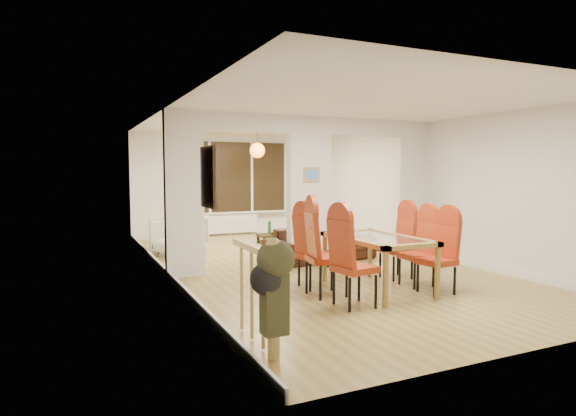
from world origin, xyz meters
TOP-DOWN VIEW (x-y plane):
  - floor at (0.00, 0.00)m, footprint 5.00×9.00m
  - room_walls at (0.00, 0.00)m, footprint 5.00×9.00m
  - divider_wall at (0.00, 0.00)m, footprint 5.00×0.18m
  - bay_window_blinds at (0.00, 4.44)m, footprint 3.00×0.08m
  - radiator at (0.00, 4.40)m, footprint 1.40×0.08m
  - pendant_light at (0.30, 3.30)m, footprint 0.36×0.36m
  - stair_newel at (-2.25, -3.20)m, footprint 0.40×1.20m
  - wall_poster at (-2.47, -2.40)m, footprint 0.04×0.52m
  - pillar_photo at (0.00, -0.10)m, footprint 0.30×0.03m
  - dining_table at (0.03, -2.01)m, footprint 0.91×1.62m
  - dining_chair_la at (-0.68, -2.56)m, footprint 0.52×0.52m
  - dining_chair_lb at (-0.75, -1.96)m, footprint 0.56×0.56m
  - dining_chair_lc at (-0.66, -1.50)m, footprint 0.51×0.51m
  - dining_chair_ra at (0.67, -2.49)m, footprint 0.46×0.46m
  - dining_chair_rb at (0.71, -2.03)m, footprint 0.42×0.42m
  - dining_chair_rc at (0.75, -1.50)m, footprint 0.43×0.43m
  - sofa at (0.39, 0.30)m, footprint 2.12×1.00m
  - armchair at (-1.87, 2.00)m, footprint 1.20×1.20m
  - person at (-1.64, 2.42)m, footprint 0.68×0.57m
  - television at (1.93, 2.95)m, footprint 0.87×0.33m
  - coffee_table at (0.54, 2.62)m, footprint 1.00×0.62m
  - bottle at (0.36, 2.71)m, footprint 0.07×0.07m
  - bowl at (0.41, 2.50)m, footprint 0.20×0.20m
  - shoes at (0.24, -0.21)m, footprint 0.24×0.26m

SIDE VIEW (x-z plane):
  - floor at x=0.00m, z-range -0.01..0.01m
  - shoes at x=0.24m, z-range 0.00..0.10m
  - coffee_table at x=0.54m, z-range 0.00..0.21m
  - bowl at x=0.41m, z-range 0.21..0.26m
  - television at x=1.93m, z-range 0.00..0.50m
  - radiator at x=0.00m, z-range 0.05..0.55m
  - sofa at x=0.39m, z-range 0.00..0.60m
  - bottle at x=0.36m, z-range 0.21..0.51m
  - dining_table at x=0.03m, z-range 0.00..0.76m
  - armchair at x=-1.87m, z-range 0.00..0.78m
  - dining_chair_rb at x=0.71m, z-range 0.00..1.04m
  - dining_chair_ra at x=0.67m, z-range 0.00..1.05m
  - dining_chair_rc at x=0.75m, z-range 0.00..1.06m
  - dining_chair_lc at x=-0.66m, z-range 0.00..1.09m
  - stair_newel at x=-2.25m, z-range 0.00..1.10m
  - dining_chair_la at x=-0.68m, z-range 0.00..1.13m
  - dining_chair_lb at x=-0.75m, z-range 0.00..1.18m
  - person at x=-1.64m, z-range 0.00..1.59m
  - room_walls at x=0.00m, z-range 0.00..2.60m
  - divider_wall at x=0.00m, z-range 0.00..2.60m
  - bay_window_blinds at x=0.00m, z-range 0.60..2.40m
  - wall_poster at x=-2.47m, z-range 1.27..1.94m
  - pillar_photo at x=0.00m, z-range 1.48..1.73m
  - pendant_light at x=0.30m, z-range 1.97..2.33m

